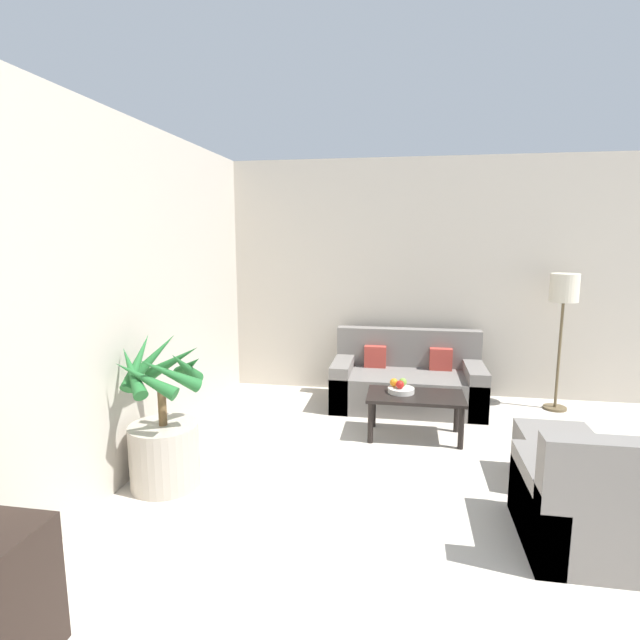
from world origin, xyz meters
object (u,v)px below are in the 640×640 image
at_px(coffee_table, 415,401).
at_px(orange_fruit, 394,382).
at_px(apple_red, 400,385).
at_px(apple_green, 403,382).
at_px(armchair, 596,509).
at_px(potted_palm, 164,434).
at_px(floor_lamp, 564,297).
at_px(fruit_bowl, 401,390).
at_px(sofa_loveseat, 407,382).
at_px(ottoman, 556,458).

bearing_deg(coffee_table, orange_fruit, 159.31).
bearing_deg(coffee_table, apple_red, 174.26).
height_order(apple_green, orange_fruit, orange_fruit).
relative_size(orange_fruit, armchair, 0.10).
distance_m(potted_palm, apple_red, 2.10).
relative_size(coffee_table, apple_green, 11.75).
xyz_separation_m(floor_lamp, fruit_bowl, (-1.63, -0.98, -0.78)).
bearing_deg(armchair, coffee_table, 123.62).
relative_size(apple_red, orange_fruit, 0.99).
bearing_deg(sofa_loveseat, orange_fruit, -99.21).
bearing_deg(potted_palm, coffee_table, 33.66).
bearing_deg(coffee_table, floor_lamp, 34.25).
distance_m(coffee_table, apple_red, 0.20).
bearing_deg(armchair, floor_lamp, 79.17).
relative_size(sofa_loveseat, ottoman, 3.02).
bearing_deg(coffee_table, fruit_bowl, 162.93).
bearing_deg(sofa_loveseat, apple_red, -94.87).
xyz_separation_m(potted_palm, sofa_loveseat, (1.77, 2.09, -0.13)).
relative_size(sofa_loveseat, apple_red, 21.01).
xyz_separation_m(apple_red, armchair, (1.16, -1.54, -0.23)).
relative_size(potted_palm, fruit_bowl, 4.70).
bearing_deg(apple_red, coffee_table, -5.74).
bearing_deg(apple_green, ottoman, -35.65).
height_order(sofa_loveseat, coffee_table, sofa_loveseat).
height_order(sofa_loveseat, fruit_bowl, sofa_loveseat).
xyz_separation_m(coffee_table, apple_red, (-0.14, 0.01, 0.15)).
height_order(potted_palm, floor_lamp, floor_lamp).
bearing_deg(armchair, sofa_loveseat, 114.39).
distance_m(coffee_table, ottoman, 1.25).
xyz_separation_m(coffee_table, orange_fruit, (-0.20, 0.08, 0.15)).
xyz_separation_m(potted_palm, floor_lamp, (3.34, 2.25, 0.81)).
height_order(sofa_loveseat, ottoman, sofa_loveseat).
distance_m(sofa_loveseat, ottoman, 1.92).
bearing_deg(fruit_bowl, orange_fruit, 152.79).
bearing_deg(sofa_loveseat, armchair, -65.61).
xyz_separation_m(potted_palm, apple_red, (1.69, 1.24, 0.09)).
height_order(orange_fruit, ottoman, orange_fruit).
distance_m(apple_red, armchair, 1.94).
bearing_deg(floor_lamp, apple_red, -148.49).
distance_m(floor_lamp, orange_fruit, 2.07).
bearing_deg(ottoman, potted_palm, -169.86).
height_order(potted_palm, apple_red, potted_palm).
height_order(coffee_table, orange_fruit, orange_fruit).
distance_m(potted_palm, ottoman, 2.91).
height_order(potted_palm, sofa_loveseat, potted_palm).
bearing_deg(orange_fruit, sofa_loveseat, 80.79).
bearing_deg(armchair, apple_green, 124.77).
distance_m(apple_green, armchair, 2.00).
relative_size(fruit_bowl, apple_green, 3.26).
distance_m(sofa_loveseat, armchair, 2.62).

